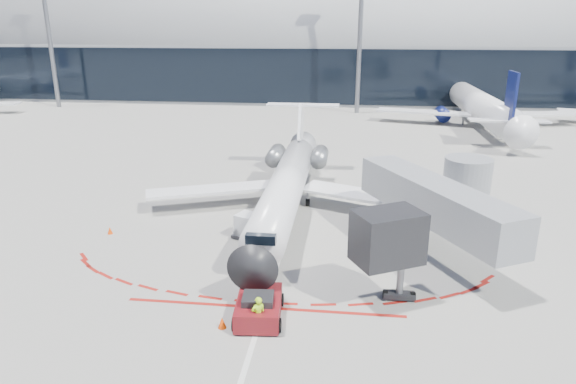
# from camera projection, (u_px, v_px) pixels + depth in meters

# --- Properties ---
(ground) EXTENTS (260.00, 260.00, 0.00)m
(ground) POSITION_uv_depth(u_px,v_px,m) (290.00, 223.00, 36.40)
(ground) COLOR gray
(ground) RESTS_ON ground
(apron_centerline) EXTENTS (0.25, 40.00, 0.01)m
(apron_centerline) POSITION_uv_depth(u_px,v_px,m) (294.00, 213.00, 38.28)
(apron_centerline) COLOR silver
(apron_centerline) RESTS_ON ground
(apron_stop_bar) EXTENTS (14.00, 0.25, 0.01)m
(apron_stop_bar) POSITION_uv_depth(u_px,v_px,m) (264.00, 308.00, 25.55)
(apron_stop_bar) COLOR maroon
(apron_stop_bar) RESTS_ON ground
(terminal_building) EXTENTS (150.00, 24.15, 24.00)m
(terminal_building) POSITION_uv_depth(u_px,v_px,m) (331.00, 51.00, 94.99)
(terminal_building) COLOR gray
(terminal_building) RESTS_ON ground
(jet_bridge) EXTENTS (10.03, 15.20, 4.90)m
(jet_bridge) POSITION_uv_depth(u_px,v_px,m) (443.00, 203.00, 31.50)
(jet_bridge) COLOR gray
(jet_bridge) RESTS_ON ground
(light_mast_west) EXTENTS (0.70, 0.70, 25.00)m
(light_mast_west) POSITION_uv_depth(u_px,v_px,m) (48.00, 30.00, 82.83)
(light_mast_west) COLOR slate
(light_mast_west) RESTS_ON ground
(light_mast_centre) EXTENTS (0.70, 0.70, 25.00)m
(light_mast_centre) POSITION_uv_depth(u_px,v_px,m) (360.00, 30.00, 77.17)
(light_mast_centre) COLOR slate
(light_mast_centre) RESTS_ON ground
(regional_jet) EXTENTS (21.81, 26.89, 6.73)m
(regional_jet) POSITION_uv_depth(u_px,v_px,m) (288.00, 182.00, 38.06)
(regional_jet) COLOR white
(regional_jet) RESTS_ON ground
(pushback_tug) EXTENTS (2.48, 5.34, 1.37)m
(pushback_tug) POSITION_uv_depth(u_px,v_px,m) (259.00, 307.00, 24.50)
(pushback_tug) COLOR maroon
(pushback_tug) RESTS_ON ground
(ramp_worker) EXTENTS (0.78, 0.69, 1.81)m
(ramp_worker) POSITION_uv_depth(u_px,v_px,m) (258.00, 315.00, 23.27)
(ramp_worker) COLOR #BCFF1A
(ramp_worker) RESTS_ON ground
(uld_container) EXTENTS (2.19, 2.05, 1.65)m
(uld_container) POSITION_uv_depth(u_px,v_px,m) (248.00, 226.00, 33.65)
(uld_container) COLOR black
(uld_container) RESTS_ON ground
(safety_cone_left) EXTENTS (0.35, 0.35, 0.48)m
(safety_cone_left) POSITION_uv_depth(u_px,v_px,m) (110.00, 230.00, 34.45)
(safety_cone_left) COLOR #FA4305
(safety_cone_left) RESTS_ON ground
(safety_cone_right) EXTENTS (0.40, 0.40, 0.55)m
(safety_cone_right) POSITION_uv_depth(u_px,v_px,m) (222.00, 323.00, 23.79)
(safety_cone_right) COLOR #FA4305
(safety_cone_right) RESTS_ON ground
(bg_airliner_1) EXTENTS (32.64, 34.56, 10.56)m
(bg_airliner_1) POSITION_uv_depth(u_px,v_px,m) (481.00, 86.00, 70.36)
(bg_airliner_1) COLOR white
(bg_airliner_1) RESTS_ON ground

